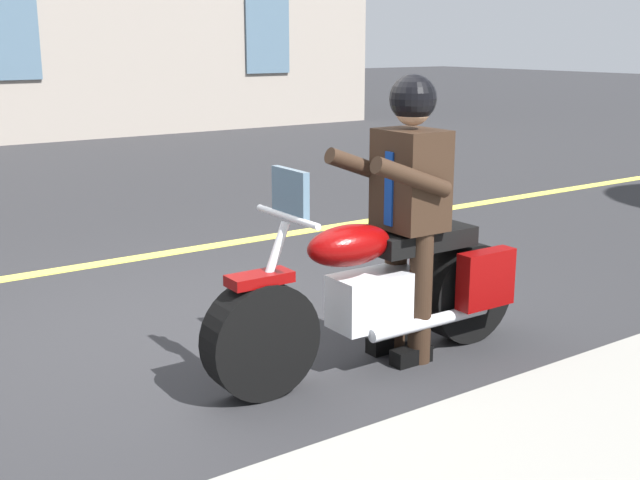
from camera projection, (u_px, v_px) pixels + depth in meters
The scene contains 4 objects.
ground_plane at pixel (197, 331), 5.51m from camera, with size 80.00×80.00×0.00m, color #28282B.
lane_center_stripe at pixel (95, 265), 7.10m from camera, with size 60.00×0.16×0.01m, color #E5DB4C.
motorcycle_main at pixel (382, 292), 4.86m from camera, with size 2.21×0.60×1.26m.
rider_main at pixel (408, 194), 4.82m from camera, with size 0.62×0.55×1.74m.
Camera 1 is at (2.28, 4.74, 1.93)m, focal length 45.24 mm.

